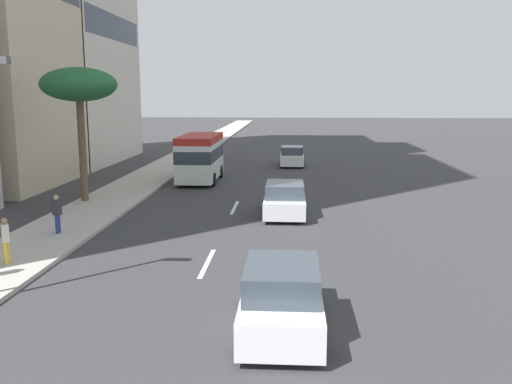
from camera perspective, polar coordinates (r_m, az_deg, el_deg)
ground_plane at (r=35.53m, az=-0.95°, el=0.97°), size 198.00×198.00×0.00m
sidewalk_right at (r=36.68m, az=-11.56°, el=1.17°), size 162.00×3.38×0.15m
lane_stripe_mid at (r=18.87m, az=-5.07°, el=-7.34°), size 3.20×0.16×0.01m
lane_stripe_far at (r=27.78m, az=-2.23°, el=-1.62°), size 3.20×0.16×0.01m
car_lead at (r=13.59m, az=2.68°, el=-10.86°), size 4.48×1.97×1.68m
minibus_second at (r=36.05m, az=-5.79°, el=3.71°), size 6.12×2.41×3.03m
car_third at (r=43.93m, az=3.75°, el=3.68°), size 4.18×1.90×1.56m
car_fourth at (r=25.95m, az=3.00°, el=-0.79°), size 4.48×1.95×1.57m
pedestrian_near_lamp at (r=19.79m, az=-24.49°, el=-4.44°), size 0.39×0.36×1.54m
pedestrian_by_tree at (r=23.33m, az=-19.89°, el=-2.01°), size 0.30×0.37×1.55m
palm_tree at (r=29.71m, az=-17.86°, el=10.37°), size 3.82×3.82×6.83m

